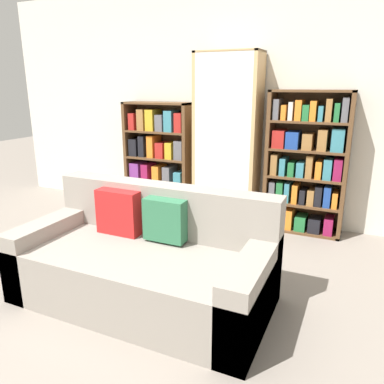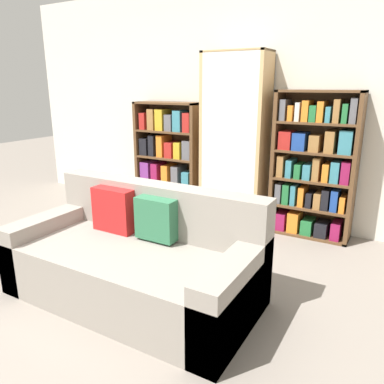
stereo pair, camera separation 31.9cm
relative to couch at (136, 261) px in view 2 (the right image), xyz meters
name	(u,v)px [view 2 (the right image)]	position (x,y,z in m)	size (l,w,h in m)	color
ground_plane	(84,312)	(-0.18, -0.39, -0.29)	(16.00, 16.00, 0.00)	gray
wall_back	(232,105)	(-0.18, 2.12, 1.06)	(6.22, 0.06, 2.70)	silver
couch	(136,261)	(0.00, 0.00, 0.00)	(1.88, 0.92, 0.83)	gray
bookshelf_left	(169,159)	(-0.95, 1.91, 0.38)	(0.87, 0.32, 1.37)	brown
display_cabinet	(235,142)	(-0.03, 1.90, 0.67)	(0.73, 0.36, 1.93)	tan
bookshelf_right	(314,167)	(0.87, 1.91, 0.46)	(0.84, 0.32, 1.53)	brown
wine_bottle	(221,249)	(0.34, 0.79, -0.14)	(0.08, 0.08, 0.36)	#192333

